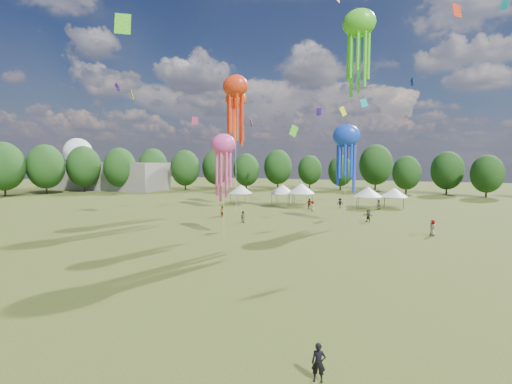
% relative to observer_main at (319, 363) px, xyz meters
% --- Properties ---
extents(ground, '(300.00, 300.00, 0.00)m').
position_rel_observer_main_xyz_m(ground, '(-8.23, 1.24, -0.78)').
color(ground, '#384416').
rests_on(ground, ground).
extents(observer_main, '(0.62, 0.46, 1.56)m').
position_rel_observer_main_xyz_m(observer_main, '(0.00, 0.00, 0.00)').
color(observer_main, black).
rests_on(observer_main, ground).
extents(spectator_near, '(0.99, 0.92, 1.64)m').
position_rel_observer_main_xyz_m(spectator_near, '(-17.40, 33.32, 0.04)').
color(spectator_near, gray).
rests_on(spectator_near, ground).
extents(spectators_far, '(29.78, 22.58, 1.90)m').
position_rel_observer_main_xyz_m(spectators_far, '(-5.17, 45.98, 0.12)').
color(spectators_far, gray).
rests_on(spectators_far, ground).
extents(festival_tents, '(33.88, 8.67, 4.38)m').
position_rel_observer_main_xyz_m(festival_tents, '(-11.79, 56.01, 2.28)').
color(festival_tents, '#47474C').
rests_on(festival_tents, ground).
extents(show_kites, '(26.33, 26.42, 29.76)m').
position_rel_observer_main_xyz_m(show_kites, '(-13.37, 40.55, 17.60)').
color(show_kites, '#F73816').
rests_on(show_kites, ground).
extents(small_kites, '(72.48, 55.58, 46.39)m').
position_rel_observer_main_xyz_m(small_kites, '(-8.60, 44.97, 27.75)').
color(small_kites, '#F73816').
rests_on(small_kites, ground).
extents(treeline, '(201.57, 95.24, 13.43)m').
position_rel_observer_main_xyz_m(treeline, '(-12.10, 63.76, 5.76)').
color(treeline, '#38281C').
rests_on(treeline, ground).
extents(hangar, '(40.00, 12.00, 8.00)m').
position_rel_observer_main_xyz_m(hangar, '(-80.23, 73.24, 3.22)').
color(hangar, gray).
rests_on(hangar, ground).
extents(radome, '(9.00, 9.00, 16.00)m').
position_rel_observer_main_xyz_m(radome, '(-96.23, 79.24, 9.21)').
color(radome, white).
rests_on(radome, ground).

